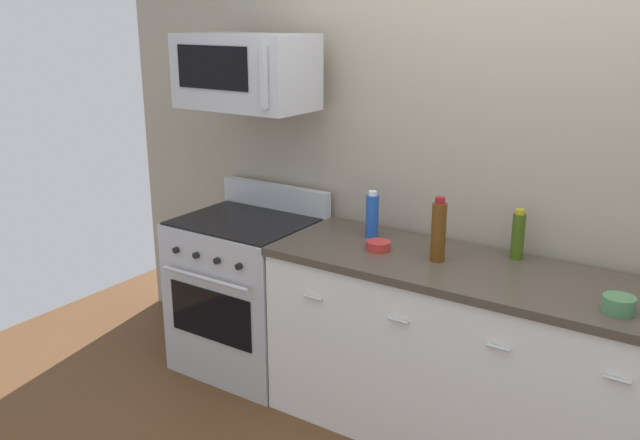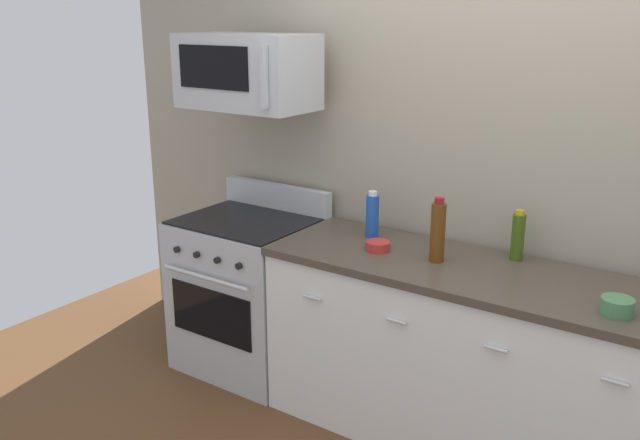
{
  "view_description": "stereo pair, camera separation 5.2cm",
  "coord_description": "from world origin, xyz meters",
  "px_view_note": "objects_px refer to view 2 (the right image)",
  "views": [
    {
      "loc": [
        1.02,
        -2.84,
        2.06
      ],
      "look_at": [
        -0.84,
        -0.05,
        1.03
      ],
      "focal_mm": 38.03,
      "sensor_mm": 36.0,
      "label": 1
    },
    {
      "loc": [
        1.06,
        -2.82,
        2.06
      ],
      "look_at": [
        -0.84,
        -0.05,
        1.03
      ],
      "focal_mm": 38.03,
      "sensor_mm": 36.0,
      "label": 2
    }
  ],
  "objects_px": {
    "bowl_red_small": "(378,246)",
    "bowl_green_glaze": "(617,306)",
    "bottle_olive_oil": "(518,236)",
    "range_oven": "(249,292)",
    "bottle_soda_blue": "(372,215)",
    "microwave": "(247,71)",
    "bottle_wine_amber": "(438,231)"
  },
  "relations": [
    {
      "from": "bowl_green_glaze",
      "to": "range_oven",
      "type": "bearing_deg",
      "value": 175.85
    },
    {
      "from": "bottle_wine_amber",
      "to": "bowl_green_glaze",
      "type": "height_order",
      "value": "bottle_wine_amber"
    },
    {
      "from": "range_oven",
      "to": "bottle_wine_amber",
      "type": "height_order",
      "value": "bottle_wine_amber"
    },
    {
      "from": "bottle_soda_blue",
      "to": "bowl_green_glaze",
      "type": "height_order",
      "value": "bottle_soda_blue"
    },
    {
      "from": "bottle_wine_amber",
      "to": "bottle_olive_oil",
      "type": "relative_size",
      "value": 1.27
    },
    {
      "from": "bottle_wine_amber",
      "to": "bottle_olive_oil",
      "type": "distance_m",
      "value": 0.39
    },
    {
      "from": "bowl_red_small",
      "to": "bowl_green_glaze",
      "type": "xyz_separation_m",
      "value": [
        1.15,
        -0.12,
        0.01
      ]
    },
    {
      "from": "bottle_olive_oil",
      "to": "bowl_red_small",
      "type": "xyz_separation_m",
      "value": [
        -0.61,
        -0.26,
        -0.09
      ]
    },
    {
      "from": "microwave",
      "to": "bottle_olive_oil",
      "type": "relative_size",
      "value": 3.01
    },
    {
      "from": "microwave",
      "to": "bottle_olive_oil",
      "type": "xyz_separation_m",
      "value": [
        1.5,
        0.19,
        -0.71
      ]
    },
    {
      "from": "range_oven",
      "to": "bottle_soda_blue",
      "type": "xyz_separation_m",
      "value": [
        0.75,
        0.14,
        0.57
      ]
    },
    {
      "from": "microwave",
      "to": "bottle_soda_blue",
      "type": "distance_m",
      "value": 1.04
    },
    {
      "from": "bottle_soda_blue",
      "to": "bowl_red_small",
      "type": "relative_size",
      "value": 2.05
    },
    {
      "from": "range_oven",
      "to": "bowl_red_small",
      "type": "bearing_deg",
      "value": -1.72
    },
    {
      "from": "range_oven",
      "to": "bottle_wine_amber",
      "type": "xyz_separation_m",
      "value": [
        1.19,
        -0.0,
        0.6
      ]
    },
    {
      "from": "bowl_red_small",
      "to": "bottle_olive_oil",
      "type": "bearing_deg",
      "value": 22.93
    },
    {
      "from": "bottle_soda_blue",
      "to": "bowl_red_small",
      "type": "height_order",
      "value": "bottle_soda_blue"
    },
    {
      "from": "bottle_wine_amber",
      "to": "bottle_olive_oil",
      "type": "bearing_deg",
      "value": 37.66
    },
    {
      "from": "microwave",
      "to": "bottle_wine_amber",
      "type": "height_order",
      "value": "microwave"
    },
    {
      "from": "bowl_green_glaze",
      "to": "bowl_red_small",
      "type": "bearing_deg",
      "value": 174.0
    },
    {
      "from": "bottle_olive_oil",
      "to": "bowl_green_glaze",
      "type": "height_order",
      "value": "bottle_olive_oil"
    },
    {
      "from": "bottle_wine_amber",
      "to": "bottle_soda_blue",
      "type": "xyz_separation_m",
      "value": [
        -0.44,
        0.14,
        -0.03
      ]
    },
    {
      "from": "bottle_olive_oil",
      "to": "bottle_soda_blue",
      "type": "bearing_deg",
      "value": -172.59
    },
    {
      "from": "bottle_olive_oil",
      "to": "bowl_red_small",
      "type": "distance_m",
      "value": 0.67
    },
    {
      "from": "range_oven",
      "to": "bottle_soda_blue",
      "type": "height_order",
      "value": "bottle_soda_blue"
    },
    {
      "from": "bottle_olive_oil",
      "to": "bowl_red_small",
      "type": "bearing_deg",
      "value": -157.07
    },
    {
      "from": "bottle_soda_blue",
      "to": "bowl_red_small",
      "type": "distance_m",
      "value": 0.23
    },
    {
      "from": "range_oven",
      "to": "bowl_red_small",
      "type": "height_order",
      "value": "range_oven"
    },
    {
      "from": "bowl_red_small",
      "to": "bowl_green_glaze",
      "type": "height_order",
      "value": "bowl_green_glaze"
    },
    {
      "from": "bottle_olive_oil",
      "to": "bowl_green_glaze",
      "type": "distance_m",
      "value": 0.66
    },
    {
      "from": "range_oven",
      "to": "bottle_wine_amber",
      "type": "distance_m",
      "value": 1.33
    },
    {
      "from": "bowl_red_small",
      "to": "bowl_green_glaze",
      "type": "bearing_deg",
      "value": -6.0
    }
  ]
}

